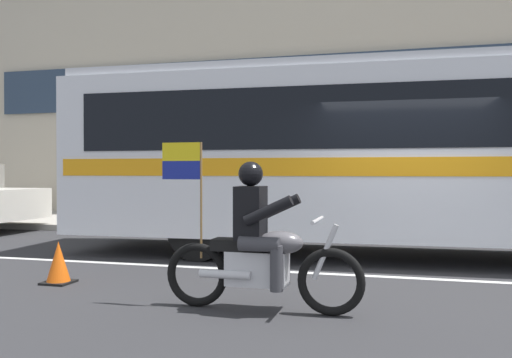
{
  "coord_description": "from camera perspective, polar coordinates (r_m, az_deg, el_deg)",
  "views": [
    {
      "loc": [
        -0.06,
        -8.23,
        1.46
      ],
      "look_at": [
        -1.99,
        -1.13,
        1.36
      ],
      "focal_mm": 37.82,
      "sensor_mm": 36.0,
      "label": 1
    }
  ],
  "objects": [
    {
      "name": "traffic_cone",
      "position": [
        7.55,
        -20.16,
        -8.4
      ],
      "size": [
        0.36,
        0.36,
        0.55
      ],
      "color": "#EA590F",
      "rests_on": "ground_plane"
    },
    {
      "name": "transit_bus",
      "position": [
        9.48,
        20.72,
        3.32
      ],
      "size": [
        13.34,
        2.96,
        3.22
      ],
      "color": "silver",
      "rests_on": "ground_plane"
    },
    {
      "name": "motorcycle_with_rider",
      "position": [
        5.68,
        0.35,
        -7.23
      ],
      "size": [
        2.2,
        0.64,
        1.78
      ],
      "color": "black",
      "rests_on": "ground_plane"
    },
    {
      "name": "office_building_facade",
      "position": [
        16.21,
        15.5,
        16.36
      ],
      "size": [
        28.0,
        0.89,
        11.61
      ],
      "color": "#B2A893",
      "rests_on": "ground_plane"
    },
    {
      "name": "ground_plane",
      "position": [
        8.36,
        15.61,
        -9.28
      ],
      "size": [
        60.0,
        60.0,
        0.0
      ],
      "primitive_type": "plane",
      "color": "#2B2B2D"
    },
    {
      "name": "lane_center_stripe",
      "position": [
        7.77,
        15.65,
        -10.03
      ],
      "size": [
        26.6,
        0.14,
        0.01
      ],
      "primitive_type": "cube",
      "color": "silver",
      "rests_on": "ground_plane"
    },
    {
      "name": "sidewalk_curb",
      "position": [
        13.4,
        15.46,
        -5.15
      ],
      "size": [
        28.0,
        3.8,
        0.15
      ],
      "primitive_type": "cube",
      "color": "#A39E93",
      "rests_on": "ground_plane"
    }
  ]
}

